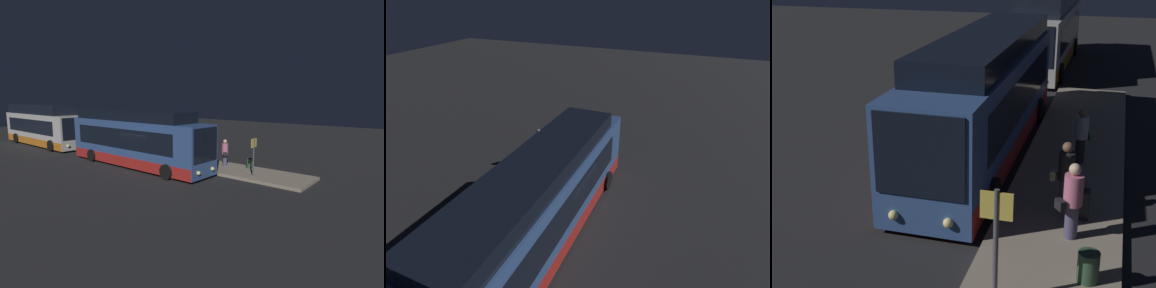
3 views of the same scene
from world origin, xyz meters
The scene contains 9 objects.
ground centered at (0.00, 0.00, 0.00)m, with size 80.00×80.00×0.00m, color #232326.
platform centered at (0.00, 3.13, 0.09)m, with size 20.00×3.07×0.18m.
bus_lead centered at (-1.30, 0.16, 1.80)m, with size 12.39×2.74×3.93m.
passenger_boarding centered at (2.66, 3.19, 1.16)m, with size 0.49×0.64×1.82m.
passenger_waiting centered at (-0.65, 3.32, 1.11)m, with size 0.52×0.66×1.74m.
passenger_with_bags centered at (4.06, 3.49, 1.16)m, with size 0.65×0.70×1.84m.
suitcase centered at (2.99, 3.72, 0.54)m, with size 0.35×0.23×0.96m.
sign_post centered at (6.83, 2.35, 1.64)m, with size 0.10×0.60×2.32m.
trash_bin centered at (5.70, 4.00, 0.51)m, with size 0.44×0.44×0.65m.
Camera 2 is at (-9.37, -4.70, 9.35)m, focal length 28.00 mm.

